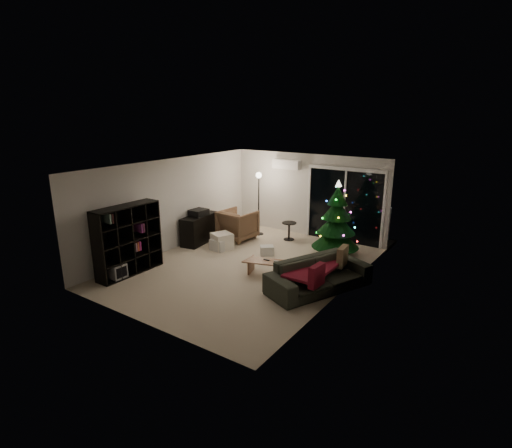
{
  "coord_description": "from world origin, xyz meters",
  "views": [
    {
      "loc": [
        5.38,
        -7.48,
        3.73
      ],
      "look_at": [
        0.1,
        0.3,
        1.05
      ],
      "focal_mm": 28.0,
      "sensor_mm": 36.0,
      "label": 1
    }
  ],
  "objects_px": {
    "media_cabinet": "(199,229)",
    "christmas_tree": "(337,218)",
    "coffee_table": "(272,269)",
    "bookshelf": "(122,239)",
    "sofa": "(319,275)",
    "armchair": "(238,225)"
  },
  "relations": [
    {
      "from": "armchair",
      "to": "christmas_tree",
      "type": "distance_m",
      "value": 3.05
    },
    {
      "from": "coffee_table",
      "to": "christmas_tree",
      "type": "xyz_separation_m",
      "value": [
        0.59,
        2.23,
        0.82
      ]
    },
    {
      "from": "bookshelf",
      "to": "sofa",
      "type": "distance_m",
      "value": 4.64
    },
    {
      "from": "media_cabinet",
      "to": "armchair",
      "type": "height_order",
      "value": "armchair"
    },
    {
      "from": "bookshelf",
      "to": "coffee_table",
      "type": "relative_size",
      "value": 1.33
    },
    {
      "from": "bookshelf",
      "to": "media_cabinet",
      "type": "distance_m",
      "value": 2.7
    },
    {
      "from": "coffee_table",
      "to": "media_cabinet",
      "type": "bearing_deg",
      "value": 144.94
    },
    {
      "from": "coffee_table",
      "to": "armchair",
      "type": "bearing_deg",
      "value": 124.49
    },
    {
      "from": "sofa",
      "to": "christmas_tree",
      "type": "xyz_separation_m",
      "value": [
        -0.58,
        2.21,
        0.68
      ]
    },
    {
      "from": "christmas_tree",
      "to": "coffee_table",
      "type": "bearing_deg",
      "value": -104.88
    },
    {
      "from": "media_cabinet",
      "to": "coffee_table",
      "type": "distance_m",
      "value": 3.29
    },
    {
      "from": "bookshelf",
      "to": "christmas_tree",
      "type": "relative_size",
      "value": 0.81
    },
    {
      "from": "media_cabinet",
      "to": "christmas_tree",
      "type": "relative_size",
      "value": 0.64
    },
    {
      "from": "media_cabinet",
      "to": "christmas_tree",
      "type": "xyz_separation_m",
      "value": [
        3.72,
        1.22,
        0.61
      ]
    },
    {
      "from": "sofa",
      "to": "christmas_tree",
      "type": "height_order",
      "value": "christmas_tree"
    },
    {
      "from": "sofa",
      "to": "coffee_table",
      "type": "relative_size",
      "value": 1.87
    },
    {
      "from": "media_cabinet",
      "to": "bookshelf",
      "type": "bearing_deg",
      "value": -98.95
    },
    {
      "from": "armchair",
      "to": "coffee_table",
      "type": "height_order",
      "value": "armchair"
    },
    {
      "from": "armchair",
      "to": "sofa",
      "type": "bearing_deg",
      "value": 156.31
    },
    {
      "from": "bookshelf",
      "to": "coffee_table",
      "type": "xyz_separation_m",
      "value": [
        3.13,
        1.66,
        -0.63
      ]
    },
    {
      "from": "media_cabinet",
      "to": "christmas_tree",
      "type": "distance_m",
      "value": 3.96
    },
    {
      "from": "sofa",
      "to": "christmas_tree",
      "type": "distance_m",
      "value": 2.38
    }
  ]
}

